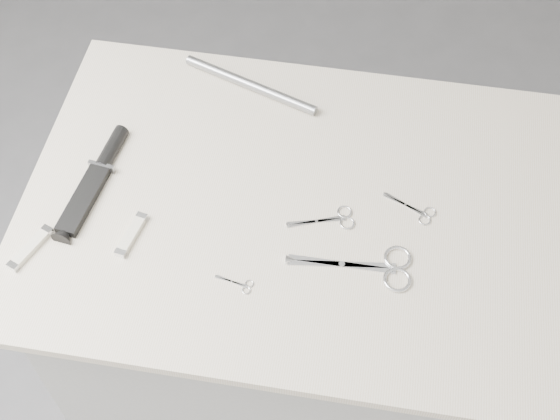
% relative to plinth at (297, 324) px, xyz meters
% --- Properties ---
extents(ground, '(4.00, 4.00, 0.01)m').
position_rel_plinth_xyz_m(ground, '(0.00, 0.00, -0.46)').
color(ground, slate).
rests_on(ground, ground).
extents(plinth, '(0.90, 0.60, 0.90)m').
position_rel_plinth_xyz_m(plinth, '(0.00, 0.00, 0.00)').
color(plinth, '#B2B2B0').
rests_on(plinth, ground).
extents(display_board, '(1.00, 0.70, 0.02)m').
position_rel_plinth_xyz_m(display_board, '(0.00, 0.00, 0.46)').
color(display_board, beige).
rests_on(display_board, plinth).
extents(large_shears, '(0.21, 0.09, 0.01)m').
position_rel_plinth_xyz_m(large_shears, '(0.15, -0.11, 0.47)').
color(large_shears, silver).
rests_on(large_shears, display_board).
extents(embroidery_scissors_a, '(0.12, 0.07, 0.00)m').
position_rel_plinth_xyz_m(embroidery_scissors_a, '(0.06, -0.02, 0.47)').
color(embroidery_scissors_a, silver).
rests_on(embroidery_scissors_a, display_board).
extents(embroidery_scissors_b, '(0.10, 0.06, 0.00)m').
position_rel_plinth_xyz_m(embroidery_scissors_b, '(0.21, 0.02, 0.47)').
color(embroidery_scissors_b, silver).
rests_on(embroidery_scissors_b, display_board).
extents(tiny_scissors, '(0.07, 0.03, 0.00)m').
position_rel_plinth_xyz_m(tiny_scissors, '(-0.08, -0.18, 0.47)').
color(tiny_scissors, silver).
rests_on(tiny_scissors, display_board).
extents(sheathed_knife, '(0.07, 0.25, 0.03)m').
position_rel_plinth_xyz_m(sheathed_knife, '(-0.38, -0.00, 0.48)').
color(sheathed_knife, black).
rests_on(sheathed_knife, display_board).
extents(pocket_knife_a, '(0.06, 0.10, 0.01)m').
position_rel_plinth_xyz_m(pocket_knife_a, '(-0.44, -0.17, 0.48)').
color(pocket_knife_a, white).
rests_on(pocket_knife_a, display_board).
extents(pocket_knife_b, '(0.04, 0.09, 0.01)m').
position_rel_plinth_xyz_m(pocket_knife_b, '(-0.28, -0.12, 0.48)').
color(pocket_knife_b, white).
rests_on(pocket_knife_b, display_board).
extents(metal_rail, '(0.28, 0.12, 0.02)m').
position_rel_plinth_xyz_m(metal_rail, '(-0.14, 0.27, 0.48)').
color(metal_rail, gray).
rests_on(metal_rail, display_board).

